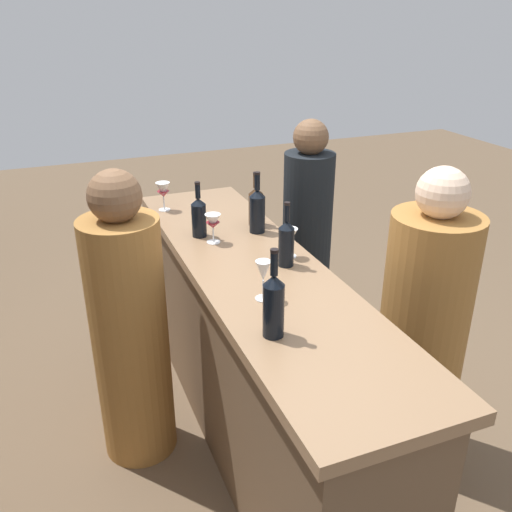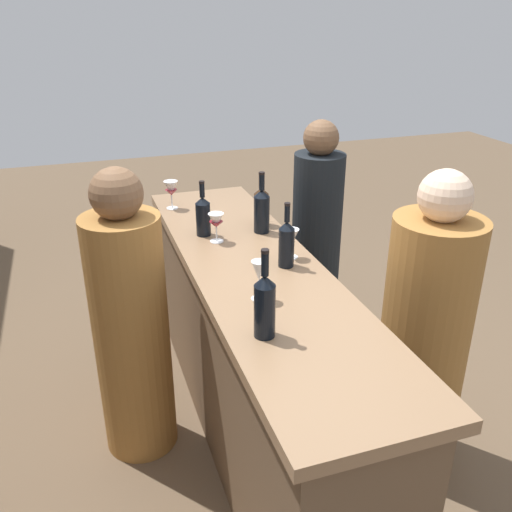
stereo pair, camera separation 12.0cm
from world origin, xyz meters
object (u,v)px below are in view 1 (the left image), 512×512
at_px(wine_bottle_leftmost_near_black, 274,304).
at_px(wine_bottle_second_right_near_black, 199,216).
at_px(wine_bottle_rightmost_amber_brown, 256,205).
at_px(person_center_guest, 307,238).
at_px(wine_glass_near_right, 213,223).
at_px(wine_bottle_center_near_black, 257,210).
at_px(person_left_guest, 422,334).
at_px(wine_glass_far_left, 163,191).
at_px(wine_bottle_second_left_near_black, 286,242).
at_px(person_right_guest, 130,333).
at_px(wine_glass_near_left, 290,237).
at_px(wine_glass_near_center, 263,272).

xyz_separation_m(wine_bottle_leftmost_near_black, wine_bottle_second_right_near_black, (0.97, -0.02, -0.02)).
distance_m(wine_bottle_leftmost_near_black, wine_bottle_rightmost_amber_brown, 1.07).
distance_m(wine_bottle_second_right_near_black, person_center_guest, 1.06).
bearing_deg(wine_glass_near_right, wine_bottle_leftmost_near_black, 176.17).
relative_size(wine_bottle_center_near_black, wine_bottle_second_right_near_black, 1.12).
bearing_deg(person_left_guest, wine_glass_far_left, -36.18).
bearing_deg(wine_glass_far_left, wine_bottle_second_left_near_black, -159.76).
xyz_separation_m(wine_glass_near_right, person_right_guest, (-0.14, 0.46, -0.43)).
xyz_separation_m(wine_bottle_rightmost_amber_brown, wine_glass_near_right, (-0.15, 0.28, -0.01)).
relative_size(wine_bottle_center_near_black, person_center_guest, 0.22).
bearing_deg(wine_glass_near_right, wine_bottle_second_right_near_black, 20.61).
height_order(wine_glass_near_left, wine_glass_near_center, wine_glass_near_center).
bearing_deg(wine_bottle_rightmost_amber_brown, wine_glass_near_right, 117.88).
bearing_deg(wine_glass_near_center, wine_glass_near_right, 0.84).
xyz_separation_m(wine_bottle_rightmost_amber_brown, wine_glass_near_left, (-0.44, 0.01, -0.01)).
bearing_deg(wine_glass_far_left, wine_glass_near_center, -173.87).
xyz_separation_m(wine_bottle_leftmost_near_black, wine_glass_far_left, (1.42, 0.06, -0.01)).
bearing_deg(wine_bottle_second_right_near_black, wine_bottle_leftmost_near_black, 178.90).
distance_m(wine_bottle_leftmost_near_black, wine_bottle_second_right_near_black, 0.97).
bearing_deg(wine_glass_far_left, wine_glass_near_left, -155.00).
xyz_separation_m(wine_bottle_second_left_near_black, wine_bottle_center_near_black, (0.42, -0.03, 0.01)).
bearing_deg(wine_bottle_rightmost_amber_brown, wine_glass_far_left, 44.93).
height_order(wine_bottle_leftmost_near_black, wine_bottle_center_near_black, wine_bottle_leftmost_near_black).
distance_m(wine_bottle_leftmost_near_black, wine_bottle_center_near_black, 0.97).
bearing_deg(wine_glass_far_left, wine_bottle_center_near_black, -143.58).
xyz_separation_m(wine_bottle_leftmost_near_black, wine_bottle_rightmost_amber_brown, (1.02, -0.34, -0.02)).
bearing_deg(wine_bottle_second_right_near_black, wine_glass_far_left, 9.79).
relative_size(wine_bottle_center_near_black, person_right_guest, 0.22).
distance_m(wine_bottle_rightmost_amber_brown, wine_glass_far_left, 0.56).
relative_size(wine_bottle_rightmost_amber_brown, wine_glass_near_right, 1.94).
xyz_separation_m(wine_bottle_leftmost_near_black, wine_glass_near_center, (0.25, -0.07, -0.01)).
bearing_deg(person_center_guest, wine_bottle_leftmost_near_black, 42.55).
bearing_deg(wine_bottle_leftmost_near_black, person_center_guest, -30.92).
relative_size(wine_bottle_leftmost_near_black, wine_bottle_center_near_black, 1.05).
distance_m(wine_bottle_second_left_near_black, person_right_guest, 0.84).
xyz_separation_m(wine_glass_near_left, person_right_guest, (0.15, 0.74, -0.43)).
height_order(wine_bottle_rightmost_amber_brown, wine_glass_near_left, wine_bottle_rightmost_amber_brown).
xyz_separation_m(wine_bottle_second_right_near_black, wine_glass_near_right, (-0.10, -0.04, -0.00)).
bearing_deg(wine_bottle_center_near_black, wine_bottle_second_left_near_black, 175.92).
xyz_separation_m(wine_glass_far_left, person_right_guest, (-0.68, 0.35, -0.44)).
bearing_deg(wine_bottle_second_left_near_black, wine_glass_far_left, 20.24).
xyz_separation_m(wine_bottle_second_right_near_black, person_left_guest, (-0.75, -0.83, -0.44)).
xyz_separation_m(wine_bottle_rightmost_amber_brown, wine_glass_far_left, (0.40, 0.40, 0.00)).
height_order(person_left_guest, person_right_guest, person_left_guest).
xyz_separation_m(wine_bottle_second_left_near_black, wine_glass_far_left, (0.91, 0.34, -0.00)).
distance_m(person_left_guest, person_center_guest, 1.22).
xyz_separation_m(person_center_guest, person_right_guest, (-0.71, 1.27, -0.00)).
distance_m(wine_glass_near_right, wine_glass_far_left, 0.56).
xyz_separation_m(wine_bottle_second_left_near_black, person_right_guest, (0.23, 0.68, -0.44)).
height_order(wine_glass_near_center, wine_glass_far_left, wine_glass_near_center).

